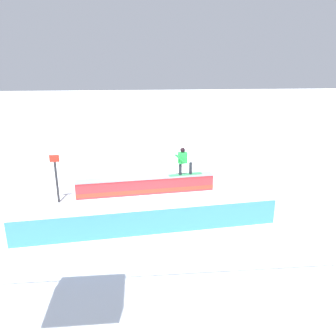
{
  "coord_description": "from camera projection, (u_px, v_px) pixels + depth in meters",
  "views": [
    {
      "loc": [
        0.42,
        14.15,
        5.77
      ],
      "look_at": [
        -0.92,
        0.91,
        1.48
      ],
      "focal_mm": 35.07,
      "sensor_mm": 36.0,
      "label": 1
    }
  ],
  "objects": [
    {
      "name": "ground_plane",
      "position": [
        146.0,
        193.0,
        15.21
      ],
      "size": [
        120.0,
        120.0,
        0.0
      ],
      "primitive_type": "plane",
      "color": "white"
    },
    {
      "name": "safety_fence",
      "position": [
        150.0,
        223.0,
        11.4
      ],
      "size": [
        9.32,
        0.93,
        0.92
      ],
      "primitive_type": "cube",
      "rotation": [
        0.0,
        0.0,
        0.09
      ],
      "color": "#3B83EE",
      "rests_on": "ground_plane"
    },
    {
      "name": "trail_marker",
      "position": [
        56.0,
        178.0,
        13.86
      ],
      "size": [
        0.4,
        0.1,
        2.12
      ],
      "color": "#262628",
      "rests_on": "ground_plane"
    },
    {
      "name": "grind_box",
      "position": [
        146.0,
        186.0,
        15.1
      ],
      "size": [
        6.32,
        1.17,
        0.78
      ],
      "color": "red",
      "rests_on": "ground_plane"
    },
    {
      "name": "snowboarder",
      "position": [
        183.0,
        160.0,
        15.07
      ],
      "size": [
        1.6,
        0.55,
        1.3
      ],
      "color": "#308B58",
      "rests_on": "grind_box"
    }
  ]
}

